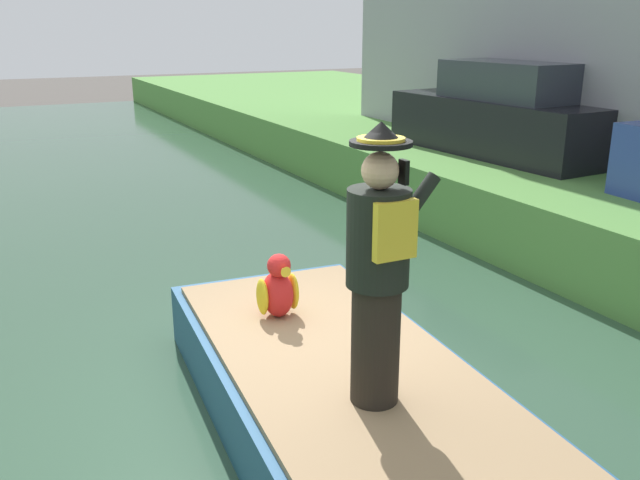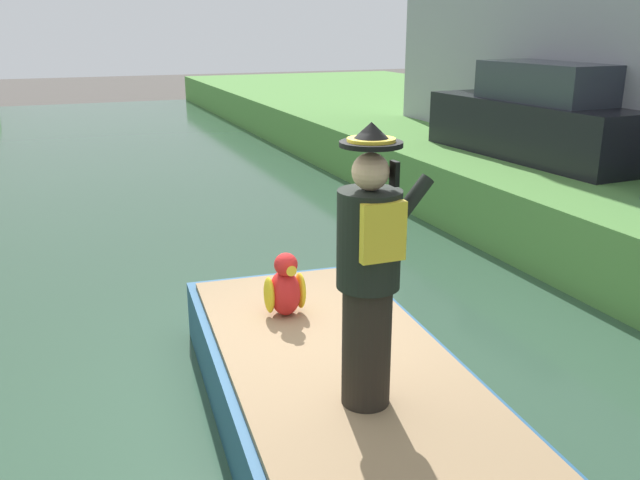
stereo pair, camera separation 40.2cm
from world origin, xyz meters
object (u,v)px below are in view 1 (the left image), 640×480
Objects in this scene: boat at (343,397)px; person_pirate at (378,269)px; parrot_plush at (278,289)px; parked_car_dark at (507,115)px.

person_pirate is (-0.07, -0.58, 1.23)m from boat.
boat is at bearing -83.34° from parrot_plush.
person_pirate is at bearing -136.89° from parked_car_dark.
person_pirate is 7.80m from parked_car_dark.
boat is at bearing 93.15° from person_pirate.
person_pirate is 3.25× the size of parrot_plush.
boat is 7.47m from parked_car_dark.
parrot_plush is 0.14× the size of parked_car_dark.
person_pirate reaches higher than boat.
person_pirate is at bearing -88.46° from parrot_plush.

